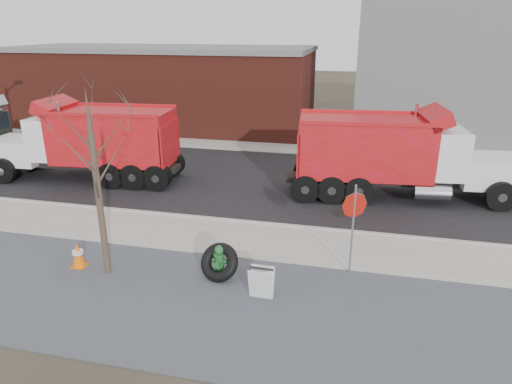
% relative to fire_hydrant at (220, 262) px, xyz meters
% --- Properties ---
extents(ground, '(120.00, 120.00, 0.00)m').
position_rel_fire_hydrant_xyz_m(ground, '(0.06, 2.08, -0.43)').
color(ground, '#383328').
rests_on(ground, ground).
extents(gravel_verge, '(60.00, 5.00, 0.03)m').
position_rel_fire_hydrant_xyz_m(gravel_verge, '(0.06, -1.42, -0.42)').
color(gravel_verge, slate).
rests_on(gravel_verge, ground).
extents(sidewalk, '(60.00, 2.50, 0.06)m').
position_rel_fire_hydrant_xyz_m(sidewalk, '(0.06, 2.33, -0.40)').
color(sidewalk, '#9E9B93').
rests_on(sidewalk, ground).
extents(curb, '(60.00, 0.15, 0.11)m').
position_rel_fire_hydrant_xyz_m(curb, '(0.06, 3.63, -0.38)').
color(curb, '#9E9B93').
rests_on(curb, ground).
extents(road, '(60.00, 9.40, 0.02)m').
position_rel_fire_hydrant_xyz_m(road, '(0.06, 8.38, -0.42)').
color(road, black).
rests_on(road, ground).
extents(far_sidewalk, '(60.00, 2.00, 0.06)m').
position_rel_fire_hydrant_xyz_m(far_sidewalk, '(0.06, 14.08, -0.40)').
color(far_sidewalk, '#9E9B93').
rests_on(far_sidewalk, ground).
extents(building_grey, '(12.00, 10.00, 8.00)m').
position_rel_fire_hydrant_xyz_m(building_grey, '(9.06, 20.08, 3.57)').
color(building_grey, slate).
rests_on(building_grey, ground).
extents(building_brick, '(20.20, 8.20, 5.30)m').
position_rel_fire_hydrant_xyz_m(building_brick, '(-9.94, 19.08, 2.22)').
color(building_brick, maroon).
rests_on(building_brick, ground).
extents(bare_tree, '(3.20, 3.20, 5.20)m').
position_rel_fire_hydrant_xyz_m(bare_tree, '(-3.14, -0.52, 2.86)').
color(bare_tree, '#382D23').
rests_on(bare_tree, ground).
extents(fire_hydrant, '(0.53, 0.52, 0.94)m').
position_rel_fire_hydrant_xyz_m(fire_hydrant, '(0.00, 0.00, 0.00)').
color(fire_hydrant, '#276732').
rests_on(fire_hydrant, ground).
extents(truck_tire, '(1.24, 1.06, 1.07)m').
position_rel_fire_hydrant_xyz_m(truck_tire, '(0.03, -0.09, 0.05)').
color(truck_tire, black).
rests_on(truck_tire, ground).
extents(stop_sign, '(0.65, 0.36, 2.65)m').
position_rel_fire_hydrant_xyz_m(stop_sign, '(3.51, 0.94, 1.38)').
color(stop_sign, gray).
rests_on(stop_sign, ground).
extents(sandwich_board, '(0.63, 0.40, 0.86)m').
position_rel_fire_hydrant_xyz_m(sandwich_board, '(1.36, -0.83, 0.03)').
color(sandwich_board, silver).
rests_on(sandwich_board, ground).
extents(traffic_cone_near, '(0.40, 0.40, 0.77)m').
position_rel_fire_hydrant_xyz_m(traffic_cone_near, '(-4.11, -0.42, -0.05)').
color(traffic_cone_near, '#FF6B08').
rests_on(traffic_cone_near, ground).
extents(dump_truck_red_a, '(9.08, 3.34, 3.62)m').
position_rel_fire_hydrant_xyz_m(dump_truck_red_a, '(4.86, 7.57, 1.41)').
color(dump_truck_red_a, black).
rests_on(dump_truck_red_a, ground).
extents(dump_truck_red_b, '(8.59, 3.13, 3.59)m').
position_rel_fire_hydrant_xyz_m(dump_truck_red_b, '(-8.04, 6.85, 1.40)').
color(dump_truck_red_b, black).
rests_on(dump_truck_red_b, ground).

